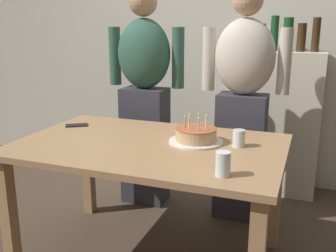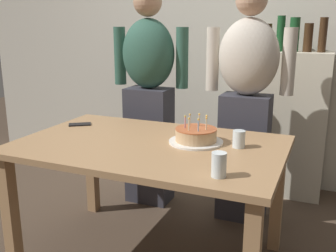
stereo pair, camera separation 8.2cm
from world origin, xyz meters
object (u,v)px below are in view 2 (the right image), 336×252
(water_glass_far, at_px, (239,139))
(person_woman_cardigan, at_px, (246,102))
(birthday_cake, at_px, (196,136))
(cell_phone, at_px, (80,124))
(water_glass_near, at_px, (219,165))
(person_man_bearded, at_px, (149,94))

(water_glass_far, xyz_separation_m, person_woman_cardigan, (-0.10, 0.63, 0.09))
(birthday_cake, xyz_separation_m, cell_phone, (-0.85, 0.08, -0.04))
(water_glass_near, xyz_separation_m, cell_phone, (-1.11, 0.52, -0.05))
(water_glass_near, distance_m, person_man_bearded, 1.39)
(birthday_cake, height_order, person_woman_cardigan, person_woman_cardigan)
(birthday_cake, bearing_deg, water_glass_far, 2.47)
(cell_phone, distance_m, person_man_bearded, 0.63)
(water_glass_near, relative_size, person_man_bearded, 0.07)
(water_glass_near, xyz_separation_m, person_woman_cardigan, (-0.11, 1.09, 0.08))
(water_glass_near, bearing_deg, person_man_bearded, 128.39)
(birthday_cake, relative_size, water_glass_far, 3.25)
(cell_phone, xyz_separation_m, person_man_bearded, (0.24, 0.56, 0.13))
(birthday_cake, bearing_deg, water_glass_near, -59.81)
(birthday_cake, relative_size, person_woman_cardigan, 0.19)
(water_glass_far, xyz_separation_m, person_man_bearded, (-0.85, 0.63, 0.09))
(cell_phone, xyz_separation_m, person_woman_cardigan, (1.00, 0.56, 0.13))
(birthday_cake, bearing_deg, cell_phone, 174.50)
(cell_phone, bearing_deg, person_man_bearded, 32.63)
(birthday_cake, bearing_deg, person_woman_cardigan, 77.19)
(water_glass_near, bearing_deg, birthday_cake, 120.19)
(cell_phone, bearing_deg, birthday_cake, -39.39)
(person_man_bearded, height_order, person_woman_cardigan, same)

